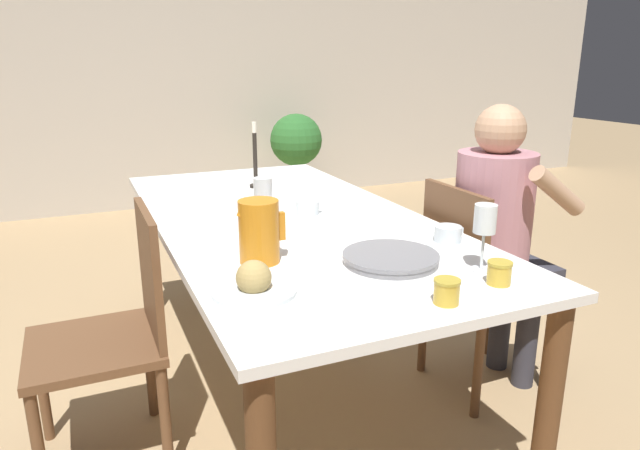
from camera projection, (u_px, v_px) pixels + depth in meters
ground_plane at (291, 383)px, 2.43m from camera, size 20.00×20.00×0.00m
wall_back at (154, 61)px, 4.98m from camera, size 10.00×0.06×2.60m
dining_table at (289, 237)px, 2.25m from camera, size 0.98×2.06×0.74m
chair_person_side at (477, 283)px, 2.28m from camera, size 0.42×0.42×0.87m
chair_opposite at (115, 331)px, 1.88m from camera, size 0.42×0.42×0.87m
person_seated at (499, 227)px, 2.25m from camera, size 0.39×0.41×1.17m
red_pitcher at (259, 231)px, 1.71m from camera, size 0.15×0.12×0.19m
wine_glass_water at (263, 193)px, 1.93m from camera, size 0.06×0.06×0.21m
wine_glass_juice at (485, 223)px, 1.62m from camera, size 0.06×0.06×0.20m
teacup_near_person at (448, 236)px, 1.90m from camera, size 0.15×0.15×0.06m
teacup_across at (307, 210)px, 2.23m from camera, size 0.15×0.15×0.06m
serving_tray at (391, 258)px, 1.72m from camera, size 0.29×0.29×0.03m
bread_plate at (254, 283)px, 1.50m from camera, size 0.23×0.23×0.09m
jam_jar_amber at (447, 290)px, 1.43m from camera, size 0.07×0.07×0.06m
jam_jar_red at (499, 272)px, 1.55m from camera, size 0.07×0.07×0.06m
candlestick_tall at (255, 162)px, 2.69m from camera, size 0.06×0.06×0.31m
potted_plant at (296, 145)px, 5.25m from camera, size 0.48×0.48×0.84m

